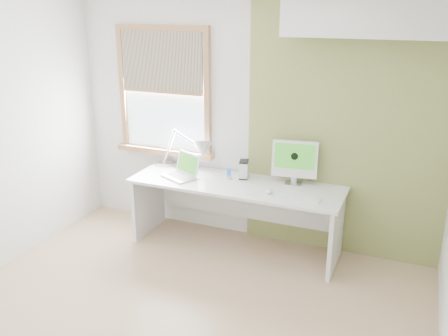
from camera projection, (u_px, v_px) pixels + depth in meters
The scene contains 12 objects.
room at pixel (169, 172), 3.55m from camera, with size 4.04×3.54×2.64m.
accent_wall at pixel (346, 131), 4.71m from camera, with size 2.00×0.02×2.60m, color olive.
soffit at pixel (377, 12), 4.13m from camera, with size 1.60×0.40×0.42m, color white.
window at pixel (164, 92), 5.33m from camera, with size 1.20×0.14×1.42m.
desk at pixel (238, 199), 5.06m from camera, with size 2.20×0.70×0.73m.
desk_lamp at pixel (195, 151), 5.23m from camera, with size 0.76×0.33×0.43m.
laptop at pixel (183, 171), 5.12m from camera, with size 0.43×0.40×0.24m.
phone_dock at pixel (229, 175), 5.06m from camera, with size 0.08×0.08×0.13m.
external_drive at pixel (244, 169), 5.07m from camera, with size 0.13×0.16×0.19m.
imac at pixel (295, 160), 4.86m from camera, with size 0.46×0.18×0.45m.
keyboard at pixel (298, 197), 4.56m from camera, with size 0.44×0.16×0.02m.
mouse at pixel (269, 191), 4.69m from camera, with size 0.06×0.11×0.03m, color white.
Camera 1 is at (1.66, -2.94, 2.47)m, focal length 38.78 mm.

